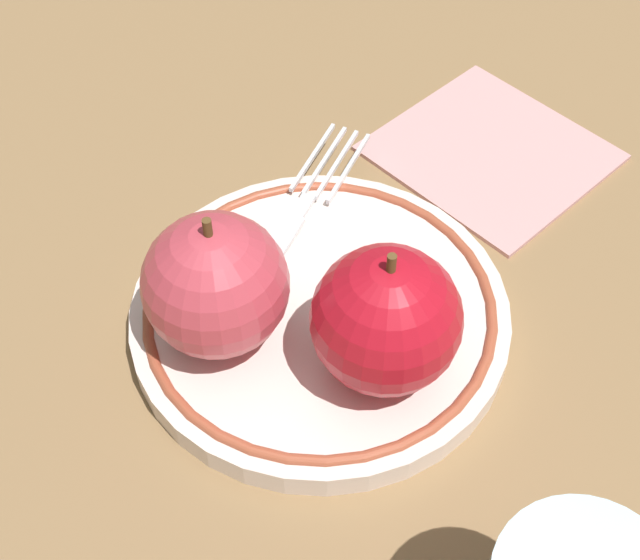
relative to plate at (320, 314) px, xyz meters
name	(u,v)px	position (x,y,z in m)	size (l,w,h in m)	color
ground_plane	(346,346)	(0.02, -0.01, -0.01)	(2.00, 2.00, 0.00)	olive
plate	(320,314)	(0.00, 0.00, 0.00)	(0.20, 0.20, 0.02)	silver
apple_red_whole	(386,320)	(0.04, -0.02, 0.05)	(0.07, 0.07, 0.08)	red
apple_second_whole	(216,285)	(-0.04, -0.03, 0.05)	(0.07, 0.07, 0.08)	#BF3C4A
fork	(285,233)	(-0.04, 0.04, 0.01)	(0.03, 0.18, 0.00)	silver
napkin_folded	(491,151)	(0.05, 0.17, -0.01)	(0.13, 0.12, 0.01)	#CF9594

